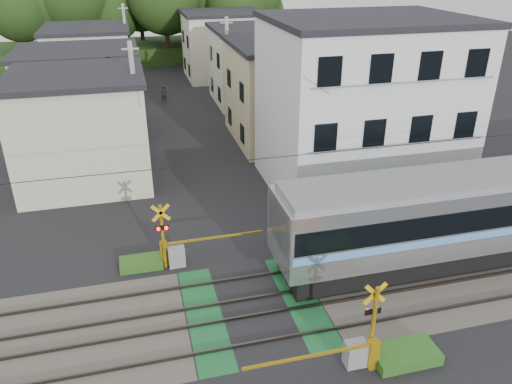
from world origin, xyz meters
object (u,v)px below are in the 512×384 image
object	(u,v)px
crossing_signal_near	(359,348)
crossing_signal_far	(174,251)
pedestrian	(163,94)
apartment_block	(362,106)

from	to	relation	value
crossing_signal_near	crossing_signal_far	xyz separation A→B (m)	(-5.17, 7.31, 0.00)
crossing_signal_near	pedestrian	xyz separation A→B (m)	(-3.34, 33.18, 0.09)
crossing_signal_far	pedestrian	size ratio (longest dim) A/B	2.97
apartment_block	crossing_signal_far	bearing A→B (deg)	-152.22
apartment_block	pedestrian	size ratio (longest dim) A/B	6.40
crossing_signal_near	crossing_signal_far	bearing A→B (deg)	125.29
crossing_signal_near	apartment_block	bearing A→B (deg)	65.78
crossing_signal_near	apartment_block	world-z (taller)	apartment_block
pedestrian	apartment_block	bearing A→B (deg)	113.84
crossing_signal_far	apartment_block	size ratio (longest dim) A/B	0.46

